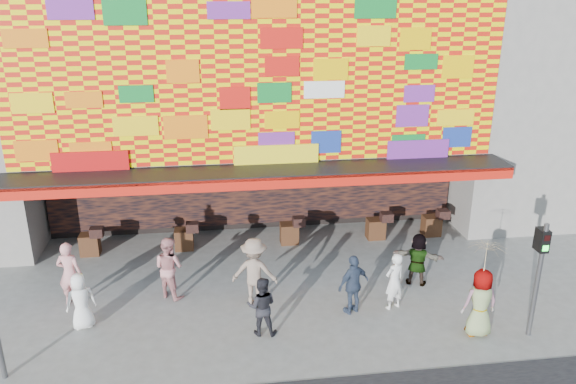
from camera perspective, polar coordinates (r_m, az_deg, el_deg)
name	(u,v)px	position (r m, az deg, el deg)	size (l,w,h in m)	color
ground	(275,319)	(15.00, -1.33, -12.82)	(90.00, 90.00, 0.00)	slate
shop_building	(249,73)	(20.96, -3.98, 12.01)	(15.20, 9.40, 10.00)	gray
signal_right	(540,268)	(14.76, 24.20, -7.04)	(0.22, 0.20, 3.00)	#59595B
ped_a	(81,301)	(15.24, -20.30, -10.35)	(0.73, 0.48, 1.50)	white
ped_b	(70,274)	(16.32, -21.30, -7.73)	(0.67, 0.44, 1.83)	#D5898B
ped_c	(262,306)	(14.09, -2.69, -11.51)	(0.75, 0.58, 1.54)	black
ped_d	(254,272)	(15.26, -3.44, -8.08)	(1.24, 0.71, 1.91)	gray
ped_e	(353,284)	(14.99, 6.66, -9.30)	(0.97, 0.40, 1.66)	#303C54
ped_f	(418,259)	(16.69, 13.03, -6.67)	(1.46, 0.46, 1.57)	gray
ped_g	(480,303)	(14.76, 18.95, -10.60)	(0.86, 0.56, 1.77)	gray
ped_h	(394,281)	(15.35, 10.75, -8.89)	(0.59, 0.38, 1.61)	silver
ped_i	(169,267)	(15.95, -12.00, -7.49)	(0.86, 0.67, 1.78)	tan
parasol	(486,258)	(14.20, 19.50, -6.33)	(1.05, 1.06, 1.77)	beige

